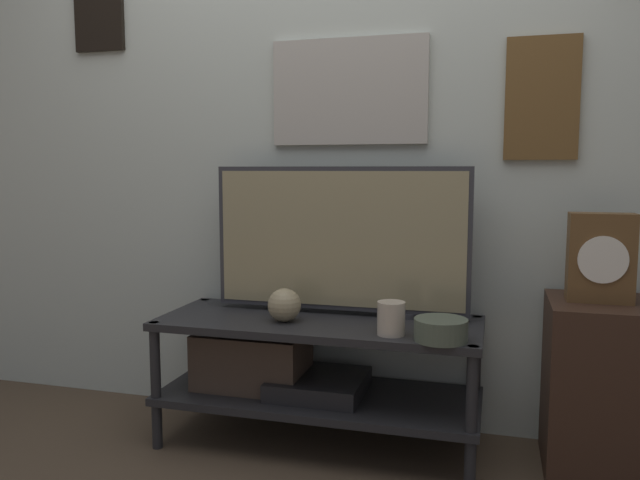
% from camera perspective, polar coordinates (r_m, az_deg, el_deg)
% --- Properties ---
extents(ground_plane, '(12.00, 12.00, 0.00)m').
position_cam_1_polar(ground_plane, '(2.38, -2.15, -20.76)').
color(ground_plane, '#4C3D2D').
extents(wall_back, '(6.40, 0.08, 2.70)m').
position_cam_1_polar(wall_back, '(2.69, 1.74, 12.16)').
color(wall_back, beige).
rests_on(wall_back, ground_plane).
extents(media_console, '(1.25, 0.50, 0.50)m').
position_cam_1_polar(media_console, '(2.54, -2.32, -11.20)').
color(media_console, '#232326').
rests_on(media_console, ground_plane).
extents(television, '(1.04, 0.05, 0.60)m').
position_cam_1_polar(television, '(2.50, 1.82, 0.09)').
color(television, '#333338').
rests_on(television, media_console).
extents(vase_round_glass, '(0.13, 0.13, 0.13)m').
position_cam_1_polar(vase_round_glass, '(2.42, -3.28, -5.95)').
color(vase_round_glass, tan).
rests_on(vase_round_glass, media_console).
extents(vase_wide_bowl, '(0.18, 0.18, 0.08)m').
position_cam_1_polar(vase_wide_bowl, '(2.20, 10.99, -8.06)').
color(vase_wide_bowl, '#4C5647').
rests_on(vase_wide_bowl, media_console).
extents(candle_jar, '(0.10, 0.10, 0.12)m').
position_cam_1_polar(candle_jar, '(2.24, 6.53, -7.13)').
color(candle_jar, '#C1B29E').
rests_on(candle_jar, media_console).
extents(side_table, '(0.40, 0.41, 0.63)m').
position_cam_1_polar(side_table, '(2.50, 24.55, -12.20)').
color(side_table, '#382319').
rests_on(side_table, ground_plane).
extents(mantel_clock, '(0.22, 0.11, 0.31)m').
position_cam_1_polar(mantel_clock, '(2.39, 24.28, -1.49)').
color(mantel_clock, brown).
rests_on(mantel_clock, side_table).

